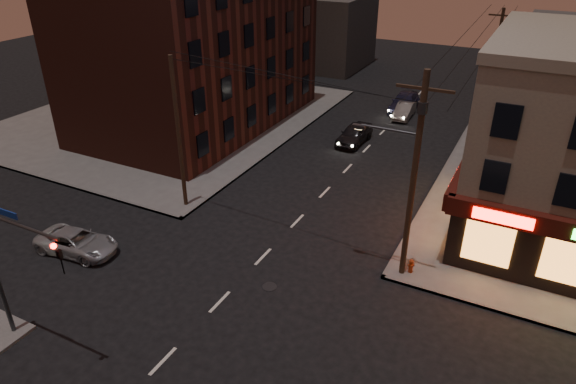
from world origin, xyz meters
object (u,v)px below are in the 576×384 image
Objects in this scene: sedan_near at (354,134)px; sedan_mid at (404,111)px; sedan_far at (404,102)px; suv_cross at (77,242)px; fire_hydrant at (411,265)px.

sedan_mid is (1.84, 7.52, -0.11)m from sedan_near.
sedan_mid is 0.73× the size of sedan_far.
suv_cross is 17.10m from fire_hydrant.
fire_hydrant is (16.00, 6.03, -0.06)m from suv_cross.
sedan_mid reaches higher than suv_cross.
sedan_far is (-0.53, 1.90, 0.13)m from sedan_mid.
sedan_mid is at bearing -24.79° from suv_cross.
sedan_near is at bearing -106.08° from sedan_mid.
sedan_near is at bearing -101.55° from sedan_far.
fire_hydrant is (8.46, -14.63, -0.20)m from sedan_near.
sedan_near is 9.51m from sedan_far.
sedan_near is 1.14× the size of sedan_mid.
sedan_far is at bearing 103.42° from sedan_mid.
sedan_far reaches higher than suv_cross.
sedan_far reaches higher than sedan_mid.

